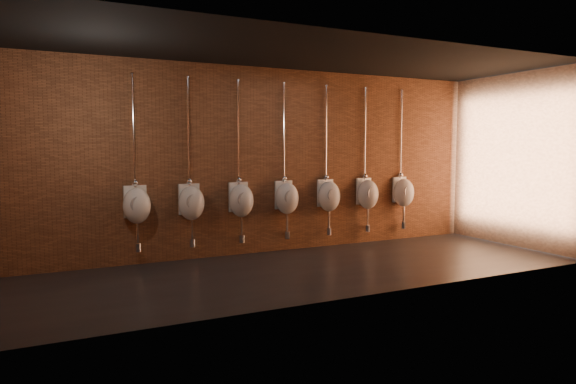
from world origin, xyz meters
The scene contains 9 objects.
ground centered at (0.00, 0.00, 0.00)m, with size 8.50×8.50×0.00m, color black.
room_shell centered at (0.00, 0.00, 2.01)m, with size 8.54×3.04×3.22m.
urinal_0 centered at (-2.36, 1.35, 0.96)m, with size 0.48×0.43×2.72m.
urinal_1 centered at (-1.51, 1.35, 0.96)m, with size 0.48×0.43×2.72m.
urinal_2 centered at (-0.65, 1.35, 0.96)m, with size 0.48×0.43×2.72m.
urinal_3 centered at (0.20, 1.35, 0.96)m, with size 0.48×0.43×2.72m.
urinal_4 centered at (1.05, 1.35, 0.96)m, with size 0.48×0.43×2.72m.
urinal_5 centered at (1.91, 1.35, 0.96)m, with size 0.48×0.43×2.72m.
urinal_6 centered at (2.76, 1.35, 0.96)m, with size 0.48×0.43×2.72m.
Camera 1 is at (-3.71, -6.68, 1.84)m, focal length 32.00 mm.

